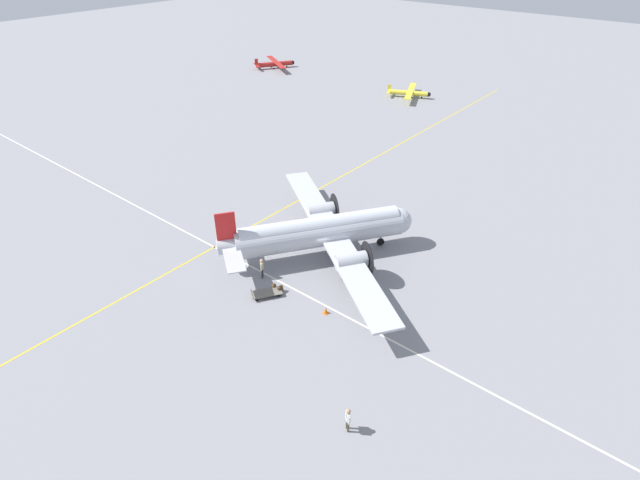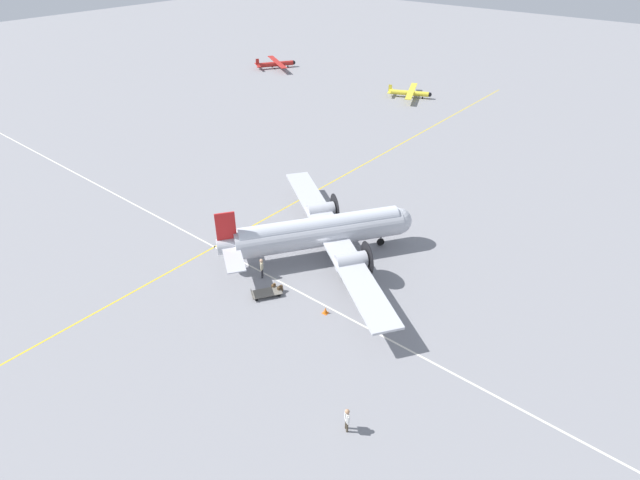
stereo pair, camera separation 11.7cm
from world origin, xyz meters
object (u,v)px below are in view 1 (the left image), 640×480
object	(u,v)px
traffic_cone	(326,311)
crew_foreground	(348,418)
light_aircraft_distant	(275,64)
light_aircraft_taxiing	(409,93)
baggage_cart	(267,293)
suitcase_near_door	(274,287)
airliner_main	(324,231)
passenger_boarding	(262,266)
suitcase_upright_spare	(280,289)

from	to	relation	value
traffic_cone	crew_foreground	bearing A→B (deg)	-134.32
light_aircraft_distant	light_aircraft_taxiing	bearing A→B (deg)	-59.22
crew_foreground	baggage_cart	size ratio (longest dim) A/B	0.69
crew_foreground	traffic_cone	size ratio (longest dim) A/B	3.27
baggage_cart	suitcase_near_door	bearing A→B (deg)	39.36
suitcase_near_door	light_aircraft_taxiing	bearing A→B (deg)	19.36
airliner_main	passenger_boarding	world-z (taller)	airliner_main
passenger_boarding	traffic_cone	xyz separation A→B (m)	(-0.21, -6.94, -0.86)
baggage_cart	traffic_cone	size ratio (longest dim) A/B	4.77
light_aircraft_taxiing	baggage_cart	bearing A→B (deg)	-94.94
airliner_main	light_aircraft_taxiing	bearing A→B (deg)	56.37
suitcase_near_door	light_aircraft_taxiing	size ratio (longest dim) A/B	0.06
airliner_main	baggage_cart	xyz separation A→B (m)	(-7.44, -0.09, -2.17)
crew_foreground	light_aircraft_taxiing	distance (m)	66.62
suitcase_upright_spare	baggage_cart	bearing A→B (deg)	152.68
light_aircraft_taxiing	suitcase_upright_spare	bearing A→B (deg)	-94.07
crew_foreground	light_aircraft_taxiing	world-z (taller)	light_aircraft_taxiing
suitcase_upright_spare	passenger_boarding	bearing A→B (deg)	78.53
passenger_boarding	light_aircraft_distant	size ratio (longest dim) A/B	0.18
crew_foreground	light_aircraft_taxiing	xyz separation A→B (m)	(59.06, 30.83, -0.28)
suitcase_near_door	suitcase_upright_spare	distance (m)	0.63
light_aircraft_distant	suitcase_near_door	bearing A→B (deg)	-105.41
suitcase_near_door	light_aircraft_distant	world-z (taller)	light_aircraft_distant
passenger_boarding	traffic_cone	size ratio (longest dim) A/B	3.33
traffic_cone	light_aircraft_taxiing	bearing A→B (deg)	24.30
airliner_main	traffic_cone	bearing A→B (deg)	-105.95
light_aircraft_distant	traffic_cone	distance (m)	75.42
light_aircraft_taxiing	airliner_main	bearing A→B (deg)	-92.20
suitcase_upright_spare	traffic_cone	world-z (taller)	suitcase_upright_spare
suitcase_near_door	light_aircraft_distant	xyz separation A→B (m)	(52.42, 49.54, 0.59)
suitcase_upright_spare	light_aircraft_distant	xyz separation A→B (m)	(52.32, 50.17, 0.58)
suitcase_upright_spare	light_aircraft_distant	distance (m)	72.49
baggage_cart	traffic_cone	bearing A→B (deg)	-41.53
passenger_boarding	light_aircraft_distant	world-z (taller)	light_aircraft_distant
airliner_main	light_aircraft_taxiing	size ratio (longest dim) A/B	2.39
suitcase_upright_spare	traffic_cone	size ratio (longest dim) A/B	1.10
suitcase_near_door	suitcase_upright_spare	size ratio (longest dim) A/B	0.96
light_aircraft_distant	suitcase_upright_spare	bearing A→B (deg)	-105.00
passenger_boarding	traffic_cone	world-z (taller)	passenger_boarding
suitcase_upright_spare	light_aircraft_taxiing	xyz separation A→B (m)	(52.09, 18.96, 0.52)
light_aircraft_distant	airliner_main	bearing A→B (deg)	-101.61
airliner_main	light_aircraft_taxiing	xyz separation A→B (m)	(45.67, 18.33, -1.65)
suitcase_upright_spare	traffic_cone	bearing A→B (deg)	-86.15
light_aircraft_distant	light_aircraft_taxiing	distance (m)	31.21
suitcase_near_door	baggage_cart	size ratio (longest dim) A/B	0.22
light_aircraft_distant	crew_foreground	bearing A→B (deg)	-102.50
crew_foreground	suitcase_near_door	xyz separation A→B (m)	(6.87, 12.49, -0.82)
passenger_boarding	suitcase_upright_spare	world-z (taller)	passenger_boarding
airliner_main	suitcase_near_door	distance (m)	6.87
passenger_boarding	suitcase_near_door	size ratio (longest dim) A/B	3.17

